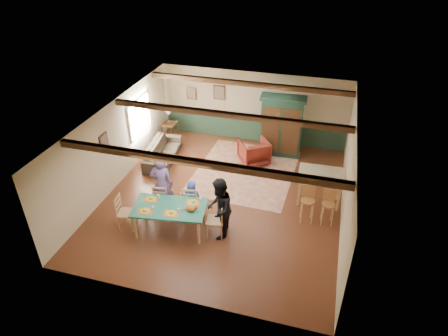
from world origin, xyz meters
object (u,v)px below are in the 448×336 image
(sofa, at_px, (163,151))
(armoire, at_px, (281,126))
(person_man, at_px, (162,184))
(armchair, at_px, (254,152))
(table_lamp, at_px, (169,116))
(person_child, at_px, (192,198))
(dining_table, at_px, (171,219))
(dining_chair_far_left, at_px, (162,198))
(bar_stool_right, at_px, (328,208))
(person_woman, at_px, (219,209))
(cat, at_px, (190,208))
(dining_chair_end_left, at_px, (126,212))
(counter_table, at_px, (319,187))
(bar_stool_left, at_px, (307,205))
(dining_chair_end_right, at_px, (215,220))
(dining_chair_far_right, at_px, (191,200))
(end_table, at_px, (170,131))

(sofa, bearing_deg, armoire, -75.37)
(person_man, relative_size, armoire, 0.83)
(armoire, xyz_separation_m, armchair, (-0.78, -0.87, -0.67))
(person_man, height_order, sofa, person_man)
(sofa, distance_m, table_lamp, 1.74)
(sofa, bearing_deg, person_child, -148.78)
(armoire, bearing_deg, dining_table, -116.02)
(dining_chair_far_left, xyz_separation_m, bar_stool_right, (4.60, 0.78, 0.01))
(person_woman, xyz_separation_m, bar_stool_right, (2.75, 1.28, -0.36))
(dining_chair_far_left, relative_size, cat, 2.64)
(sofa, bearing_deg, dining_chair_end_left, -178.77)
(armoire, relative_size, counter_table, 1.69)
(person_child, xyz_separation_m, table_lamp, (-2.42, 4.17, 0.39))
(bar_stool_right, bearing_deg, person_woman, -160.03)
(sofa, xyz_separation_m, counter_table, (5.49, -1.08, 0.22))
(armchair, xyz_separation_m, bar_stool_left, (2.11, -2.74, 0.12))
(dining_chair_far_left, relative_size, person_man, 0.55)
(dining_chair_end_right, relative_size, person_woman, 0.58)
(cat, bearing_deg, sofa, 115.02)
(armoire, bearing_deg, dining_chair_far_right, -116.56)
(sofa, bearing_deg, end_table, 7.04)
(person_child, bearing_deg, dining_chair_far_right, 90.00)
(cat, distance_m, armoire, 5.30)
(dining_chair_far_right, xyz_separation_m, sofa, (-2.04, 2.67, -0.18))
(cat, bearing_deg, person_woman, 8.13)
(dining_chair_far_right, distance_m, person_man, 0.95)
(armoire, relative_size, end_table, 3.46)
(person_woman, relative_size, table_lamp, 3.01)
(dining_table, bearing_deg, sofa, 116.38)
(dining_chair_end_left, xyz_separation_m, bar_stool_right, (5.28, 1.66, 0.01))
(dining_chair_far_left, xyz_separation_m, armchair, (1.93, 3.47, -0.07))
(person_man, xyz_separation_m, bar_stool_right, (4.61, 0.70, -0.40))
(armchair, bearing_deg, table_lamp, -47.90)
(dining_chair_end_right, xyz_separation_m, armoire, (0.97, 4.85, 0.60))
(dining_chair_far_left, bearing_deg, sofa, -75.34)
(cat, bearing_deg, dining_chair_end_right, 9.46)
(armchair, relative_size, sofa, 0.43)
(table_lamp, bearing_deg, bar_stool_left, -32.97)
(dining_chair_far_right, xyz_separation_m, cat, (0.29, -0.84, 0.39))
(dining_table, xyz_separation_m, table_lamp, (-2.12, 5.08, 0.53))
(dining_chair_end_right, relative_size, sofa, 0.46)
(person_child, bearing_deg, person_woman, 136.74)
(dining_chair_end_left, xyz_separation_m, table_lamp, (-0.91, 5.26, 0.42))
(end_table, relative_size, bar_stool_left, 0.57)
(dining_chair_far_left, height_order, dining_chair_end_left, same)
(dining_chair_far_left, distance_m, armchair, 3.97)
(dining_chair_far_left, xyz_separation_m, table_lamp, (-1.59, 4.38, 0.42))
(dining_chair_far_right, distance_m, dining_chair_end_left, 1.82)
(bar_stool_right, bearing_deg, sofa, 155.80)
(dining_chair_far_left, height_order, person_man, person_man)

